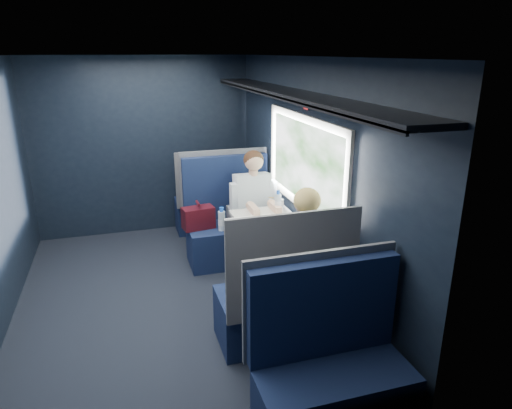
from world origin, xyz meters
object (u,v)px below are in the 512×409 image
object	(u,v)px
seat_bay_near	(229,225)
woman	(303,253)
man	(255,203)
laptop	(299,214)
seat_bay_far	(281,300)
seat_row_back	(331,372)
cup	(281,203)
bottle_small	(278,202)
seat_row_front	(214,202)
table	(269,231)

from	to	relation	value
seat_bay_near	woman	xyz separation A→B (m)	(0.27, -1.58, 0.31)
man	laptop	distance (m)	0.74
seat_bay_far	laptop	distance (m)	1.09
seat_row_back	cup	bearing A→B (deg)	78.34
laptop	woman	bearing A→B (deg)	-109.38
seat_bay_far	man	xyz separation A→B (m)	(0.25, 1.57, 0.30)
seat_bay_far	bottle_small	distance (m)	1.33
man	seat_row_front	bearing A→B (deg)	102.83
laptop	cup	size ratio (longest dim) A/B	4.11
seat_bay_far	man	size ratio (longest dim) A/B	0.95
woman	laptop	bearing A→B (deg)	70.62
man	bottle_small	xyz separation A→B (m)	(0.14, -0.38, 0.12)
cup	man	bearing A→B (deg)	129.27
seat_row_front	laptop	bearing A→B (deg)	-74.36
seat_bay_near	seat_row_back	distance (m)	2.67
seat_bay_near	seat_row_back	world-z (taller)	seat_bay_near
man	bottle_small	size ratio (longest dim) A/B	5.72
seat_bay_far	woman	size ratio (longest dim) A/B	0.95
table	man	size ratio (longest dim) A/B	0.76
table	bottle_small	distance (m)	0.42
laptop	seat_row_front	bearing A→B (deg)	105.64
laptop	cup	world-z (taller)	laptop
man	woman	xyz separation A→B (m)	(0.00, -1.41, 0.01)
seat_bay_far	man	world-z (taller)	man
woman	cup	bearing A→B (deg)	79.56
laptop	table	bearing A→B (deg)	-178.90
cup	woman	bearing A→B (deg)	-100.44
man	laptop	size ratio (longest dim) A/B	3.75
seat_row_front	man	bearing A→B (deg)	-77.17
seat_bay_near	seat_bay_far	distance (m)	1.75
man	laptop	xyz separation A→B (m)	(0.25, -0.69, 0.09)
seat_bay_far	laptop	xyz separation A→B (m)	(0.50, 0.88, 0.39)
laptop	bottle_small	bearing A→B (deg)	109.73
seat_bay_near	man	size ratio (longest dim) A/B	0.95
cup	seat_row_back	bearing A→B (deg)	-101.66
man	seat_row_back	bearing A→B (deg)	-95.72
seat_row_front	bottle_small	world-z (taller)	seat_row_front
bottle_small	man	bearing A→B (deg)	110.09
table	seat_bay_near	distance (m)	0.93
seat_bay_near	seat_row_back	xyz separation A→B (m)	(0.02, -2.67, -0.01)
seat_row_back	woman	world-z (taller)	woman
cup	seat_bay_far	bearing A→B (deg)	-109.34
seat_bay_near	cup	xyz separation A→B (m)	(0.48, -0.43, 0.36)
table	seat_row_front	xyz separation A→B (m)	(-0.18, 1.80, -0.25)
laptop	bottle_small	xyz separation A→B (m)	(-0.11, 0.31, 0.04)
cup	seat_row_front	bearing A→B (deg)	108.79
man	cup	bearing A→B (deg)	-50.73
bottle_small	seat_bay_far	bearing A→B (deg)	-108.08
seat_row_front	seat_row_back	bearing A→B (deg)	-90.00
table	seat_bay_far	distance (m)	0.93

